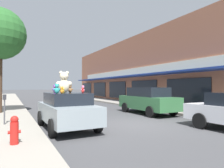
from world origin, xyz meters
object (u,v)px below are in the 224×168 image
teddy_bear_pink (83,89)px  teddy_bear_purple (55,89)px  parking_meter (4,105)px  fire_hydrant (14,130)px  teddy_bear_orange (62,90)px  teddy_bear_giant (64,82)px  teddy_bear_yellow (63,91)px  teddy_bear_teal (57,89)px  teddy_bear_red (83,90)px  plush_art_car (67,110)px  teddy_bear_brown (70,89)px  parked_car_far_center (148,100)px

teddy_bear_pink → teddy_bear_purple: bearing=-75.5°
teddy_bear_purple → parking_meter: (-1.96, 0.73, -0.70)m
teddy_bear_pink → fire_hydrant: bearing=-0.3°
teddy_bear_orange → fire_hydrant: teddy_bear_orange is taller
parking_meter → teddy_bear_giant: bearing=-31.6°
teddy_bear_orange → teddy_bear_yellow: size_ratio=1.18×
teddy_bear_teal → teddy_bear_red: size_ratio=1.67×
plush_art_car → fire_hydrant: bearing=-134.4°
teddy_bear_giant → parking_meter: bearing=-20.1°
teddy_bear_purple → teddy_bear_brown: size_ratio=1.02×
teddy_bear_purple → fire_hydrant: (-1.63, -2.72, -1.11)m
fire_hydrant → teddy_bear_purple: bearing=59.0°
teddy_bear_teal → teddy_bear_brown: size_ratio=1.09×
plush_art_car → parking_meter: plush_art_car is taller
fire_hydrant → teddy_bear_pink: bearing=35.9°
parking_meter → teddy_bear_yellow: bearing=-39.4°
fire_hydrant → parking_meter: 3.49m
teddy_bear_pink → parked_car_far_center: 5.87m
teddy_bear_red → teddy_bear_pink: size_ratio=0.71×
teddy_bear_teal → parked_car_far_center: teddy_bear_teal is taller
teddy_bear_giant → teddy_bear_purple: 0.72m
plush_art_car → teddy_bear_giant: size_ratio=4.47×
teddy_bear_giant → teddy_bear_yellow: teddy_bear_giant is taller
teddy_bear_giant → teddy_bear_brown: bearing=-124.4°
fire_hydrant → plush_art_car: bearing=47.0°
teddy_bear_purple → fire_hydrant: bearing=58.1°
teddy_bear_teal → fire_hydrant: teddy_bear_teal is taller
parked_car_far_center → teddy_bear_red: bearing=-152.8°
teddy_bear_teal → fire_hydrant: size_ratio=0.47×
teddy_bear_yellow → parking_meter: bearing=-93.3°
parked_car_far_center → fire_hydrant: size_ratio=5.64×
parked_car_far_center → parking_meter: (-8.22, -0.92, 0.07)m
teddy_bear_purple → parking_meter: 2.20m
plush_art_car → teddy_bear_giant: teddy_bear_giant is taller
plush_art_car → fire_hydrant: (-2.02, -2.17, -0.24)m
teddy_bear_red → parked_car_far_center: bearing=-89.3°
teddy_bear_teal → parking_meter: (-1.75, 2.11, -0.71)m
teddy_bear_red → teddy_bear_brown: teddy_bear_brown is taller
fire_hydrant → parking_meter: (-0.32, 3.45, 0.41)m
plush_art_car → teddy_bear_purple: (-0.39, 0.55, 0.87)m
plush_art_car → teddy_bear_yellow: size_ratio=18.42×
teddy_bear_giant → teddy_bear_red: teddy_bear_giant is taller
teddy_bear_purple → teddy_bear_orange: size_ratio=1.33×
teddy_bear_orange → teddy_bear_purple: bearing=-42.5°
teddy_bear_yellow → teddy_bear_giant: bearing=-162.3°
plush_art_car → teddy_bear_teal: teddy_bear_teal is taller
teddy_bear_purple → teddy_bear_red: teddy_bear_purple is taller
teddy_bear_giant → teddy_bear_pink: size_ratio=2.91×
teddy_bear_giant → teddy_bear_teal: 0.92m
teddy_bear_teal → teddy_bear_purple: teddy_bear_teal is taller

